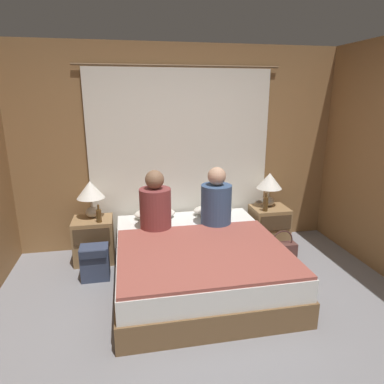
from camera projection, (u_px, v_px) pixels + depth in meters
The scene contains 17 objects.
ground_plane at pixel (223, 345), 2.70m from camera, with size 16.00×16.00×0.00m, color gray.
wall_back at pixel (180, 149), 4.32m from camera, with size 4.14×0.06×2.50m.
curtain_panel at pixel (181, 160), 4.30m from camera, with size 2.45×0.03×2.25m.
bed at pixel (197, 262), 3.58m from camera, with size 1.67×1.93×0.45m.
nightstand_left at pixel (94, 240), 4.03m from camera, with size 0.45×0.40×0.52m.
nightstand_right at pixel (269, 226), 4.44m from camera, with size 0.45×0.40×0.52m.
lamp_left at pixel (91, 192), 3.94m from camera, with size 0.32×0.32×0.44m.
lamp_right at pixel (269, 183), 4.35m from camera, with size 0.32×0.32×0.44m.
pillow_left at pixel (155, 214), 4.17m from camera, with size 0.50×0.30×0.12m.
pillow_right at pixel (213, 210), 4.30m from camera, with size 0.50×0.30×0.12m.
blanket_on_bed at pixel (203, 252), 3.26m from camera, with size 1.61×1.32×0.03m.
person_left_in_bed at pixel (155, 205), 3.77m from camera, with size 0.35×0.35×0.68m.
person_right_in_bed at pixel (216, 201), 3.90m from camera, with size 0.35×0.35×0.68m.
beer_bottle_on_left_stand at pixel (99, 215), 3.85m from camera, with size 0.06×0.06×0.21m.
beer_bottle_on_right_stand at pixel (265, 204), 4.22m from camera, with size 0.06×0.06×0.23m.
backpack_on_floor at pixel (95, 260), 3.64m from camera, with size 0.29×0.23×0.38m.
handbag_on_floor at pixel (282, 251), 4.08m from camera, with size 0.34×0.14×0.38m.
Camera 1 is at (-0.68, -2.18, 1.91)m, focal length 32.00 mm.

